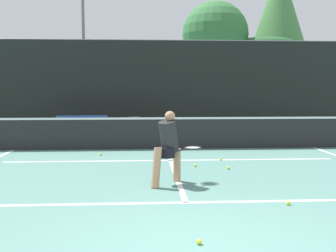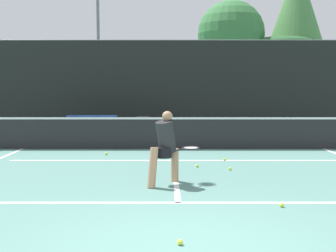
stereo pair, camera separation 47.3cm
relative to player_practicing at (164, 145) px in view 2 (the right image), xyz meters
name	(u,v)px [view 2 (the right image)]	position (x,y,z in m)	size (l,w,h in m)	color
court_baseline_near	(176,203)	(0.20, -1.24, -0.74)	(11.00, 0.10, 0.01)	white
court_service_line	(173,160)	(0.20, 2.43, -0.74)	(8.25, 0.10, 0.01)	white
court_center_mark	(173,167)	(0.20, 1.54, -0.74)	(0.10, 5.57, 0.01)	white
net	(172,132)	(0.20, 4.33, -0.23)	(11.09, 0.09, 1.07)	slate
fence_back	(170,88)	(0.20, 7.67, 1.07)	(24.00, 0.06, 3.63)	black
player_practicing	(164,145)	(0.00, 0.00, 0.00)	(1.09, 0.83, 1.39)	tan
tennis_ball_scattered_1	(104,154)	(-1.64, 3.26, -0.71)	(0.07, 0.07, 0.07)	#D1E033
tennis_ball_scattered_2	(228,169)	(1.41, 1.26, -0.71)	(0.07, 0.07, 0.07)	#D1E033
tennis_ball_scattered_3	(178,242)	(0.18, -2.92, -0.71)	(0.07, 0.07, 0.07)	#D1E033
tennis_ball_scattered_4	(195,166)	(0.71, 1.59, -0.71)	(0.07, 0.07, 0.07)	#D1E033
tennis_ball_scattered_5	(280,205)	(1.77, -1.46, -0.71)	(0.07, 0.07, 0.07)	#D1E033
tennis_ball_scattered_6	(223,159)	(1.46, 2.41, -0.71)	(0.07, 0.07, 0.07)	#D1E033
courtside_bench	(90,126)	(-2.64, 6.45, -0.27)	(1.79, 0.53, 0.86)	#2D519E
trash_bin	(142,128)	(-0.83, 6.63, -0.33)	(0.47, 0.47, 0.81)	#3F3F42
parked_car	(247,114)	(3.75, 10.67, -0.10)	(1.72, 4.61, 1.52)	silver
floodlight_mast	(96,12)	(-3.63, 13.71, 5.05)	(1.10, 0.24, 9.21)	slate
tree_west	(229,35)	(3.89, 17.11, 4.36)	(4.06, 4.06, 7.14)	brown
tree_mid	(294,7)	(7.87, 17.17, 5.99)	(3.58, 3.58, 9.54)	brown
tree_east	(279,45)	(7.02, 17.35, 3.73)	(4.58, 4.58, 4.96)	brown
building_far	(168,79)	(0.20, 26.61, 1.90)	(36.00, 2.40, 5.28)	beige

